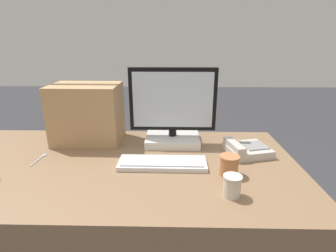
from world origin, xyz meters
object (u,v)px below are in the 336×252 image
(keyboard, at_px, (162,163))
(spoon, at_px, (41,158))
(desk_phone, at_px, (246,149))
(paper_cup_right, at_px, (229,165))
(cardboard_box, at_px, (87,114))
(monitor, at_px, (173,115))
(paper_cup_left, at_px, (232,186))

(keyboard, height_order, spoon, keyboard)
(desk_phone, bearing_deg, paper_cup_right, -134.92)
(keyboard, distance_m, spoon, 0.62)
(keyboard, distance_m, cardboard_box, 0.56)
(desk_phone, xyz_separation_m, spoon, (-1.05, -0.07, -0.02))
(monitor, height_order, desk_phone, monitor)
(paper_cup_right, relative_size, spoon, 0.63)
(paper_cup_left, relative_size, paper_cup_right, 0.95)
(monitor, relative_size, paper_cup_right, 5.26)
(keyboard, relative_size, paper_cup_right, 4.59)
(keyboard, relative_size, paper_cup_left, 4.84)
(paper_cup_left, bearing_deg, paper_cup_right, 82.83)
(desk_phone, distance_m, paper_cup_left, 0.41)
(paper_cup_right, distance_m, cardboard_box, 0.84)
(keyboard, relative_size, spoon, 2.89)
(monitor, height_order, spoon, monitor)
(desk_phone, relative_size, paper_cup_right, 2.71)
(monitor, xyz_separation_m, keyboard, (-0.05, -0.29, -0.16))
(monitor, distance_m, cardboard_box, 0.49)
(keyboard, xyz_separation_m, cardboard_box, (-0.44, 0.30, 0.15))
(paper_cup_left, xyz_separation_m, paper_cup_right, (0.02, 0.16, 0.00))
(spoon, relative_size, cardboard_box, 0.38)
(monitor, xyz_separation_m, paper_cup_left, (0.23, -0.53, -0.13))
(desk_phone, xyz_separation_m, cardboard_box, (-0.87, 0.17, 0.14))
(desk_phone, distance_m, paper_cup_right, 0.26)
(desk_phone, relative_size, spoon, 1.71)
(cardboard_box, bearing_deg, paper_cup_right, -27.54)
(spoon, bearing_deg, desk_phone, -83.24)
(paper_cup_left, height_order, paper_cup_right, paper_cup_right)
(monitor, bearing_deg, desk_phone, -20.96)
(monitor, relative_size, paper_cup_left, 5.55)
(monitor, bearing_deg, keyboard, -99.20)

